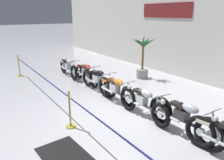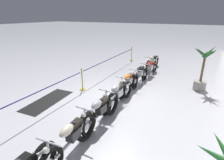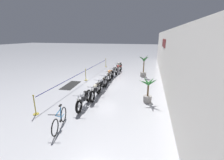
# 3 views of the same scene
# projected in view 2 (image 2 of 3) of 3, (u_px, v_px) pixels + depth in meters

# --- Properties ---
(ground_plane) EXTENTS (120.00, 120.00, 0.00)m
(ground_plane) POSITION_uv_depth(u_px,v_px,m) (111.00, 96.00, 7.57)
(ground_plane) COLOR silver
(motorcycle_cream_0) EXTENTS (2.29, 0.62, 0.94)m
(motorcycle_cream_0) POSITION_uv_depth(u_px,v_px,m) (152.00, 62.00, 11.11)
(motorcycle_cream_0) COLOR black
(motorcycle_cream_0) RESTS_ON ground
(motorcycle_red_1) EXTENTS (2.32, 0.62, 0.92)m
(motorcycle_red_1) POSITION_uv_depth(u_px,v_px,m) (150.00, 68.00, 9.82)
(motorcycle_red_1) COLOR black
(motorcycle_red_1) RESTS_ON ground
(motorcycle_black_2) EXTENTS (2.37, 0.62, 0.95)m
(motorcycle_black_2) POSITION_uv_depth(u_px,v_px,m) (140.00, 74.00, 8.82)
(motorcycle_black_2) COLOR black
(motorcycle_black_2) RESTS_ON ground
(motorcycle_orange_3) EXTENTS (2.18, 0.62, 0.96)m
(motorcycle_orange_3) POSITION_uv_depth(u_px,v_px,m) (128.00, 83.00, 7.73)
(motorcycle_orange_3) COLOR black
(motorcycle_orange_3) RESTS_ON ground
(motorcycle_silver_4) EXTENTS (2.32, 0.62, 0.94)m
(motorcycle_silver_4) POSITION_uv_depth(u_px,v_px,m) (117.00, 95.00, 6.62)
(motorcycle_silver_4) COLOR black
(motorcycle_silver_4) RESTS_ON ground
(motorcycle_silver_5) EXTENTS (2.35, 0.62, 0.99)m
(motorcycle_silver_5) POSITION_uv_depth(u_px,v_px,m) (100.00, 112.00, 5.40)
(motorcycle_silver_5) COLOR black
(motorcycle_silver_5) RESTS_ON ground
(motorcycle_cream_6) EXTENTS (2.36, 0.62, 0.97)m
(motorcycle_cream_6) POSITION_uv_depth(u_px,v_px,m) (72.00, 138.00, 4.29)
(motorcycle_cream_6) COLOR black
(motorcycle_cream_6) RESTS_ON ground
(potted_palm_left_of_row) EXTENTS (1.01, 1.00, 2.10)m
(potted_palm_left_of_row) POSITION_uv_depth(u_px,v_px,m) (202.00, 70.00, 7.85)
(potted_palm_left_of_row) COLOR gray
(potted_palm_left_of_row) RESTS_ON ground
(stanchion_far_left) EXTENTS (12.36, 0.28, 1.05)m
(stanchion_far_left) POSITION_uv_depth(u_px,v_px,m) (99.00, 66.00, 9.17)
(stanchion_far_left) COLOR gold
(stanchion_far_left) RESTS_ON ground
(stanchion_mid_left) EXTENTS (0.28, 0.28, 1.05)m
(stanchion_mid_left) POSITION_uv_depth(u_px,v_px,m) (82.00, 83.00, 8.06)
(stanchion_mid_left) COLOR gold
(stanchion_mid_left) RESTS_ON ground
(floor_banner) EXTENTS (2.31, 1.08, 0.01)m
(floor_banner) POSITION_uv_depth(u_px,v_px,m) (48.00, 101.00, 7.14)
(floor_banner) COLOR black
(floor_banner) RESTS_ON ground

